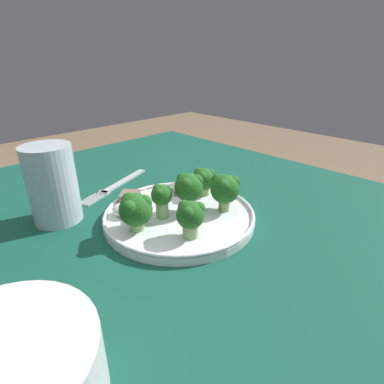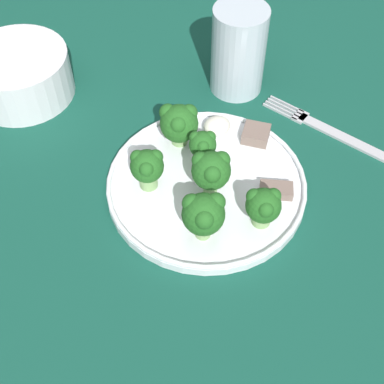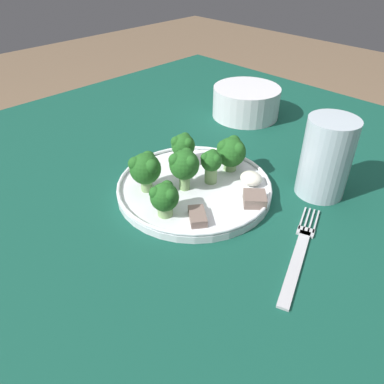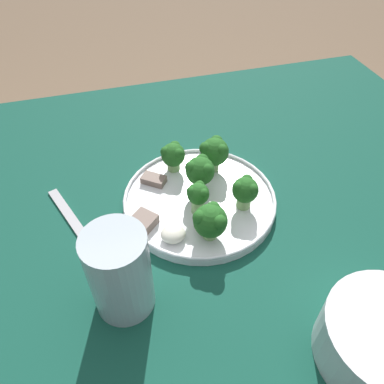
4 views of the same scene
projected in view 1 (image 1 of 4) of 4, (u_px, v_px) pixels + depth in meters
table at (157, 301)px, 0.49m from camera, size 1.07×1.01×0.76m
dinner_plate at (179, 215)px, 0.51m from camera, size 0.25×0.25×0.02m
fork at (117, 185)px, 0.64m from camera, size 0.09×0.19×0.00m
drinking_glass at (53, 189)px, 0.49m from camera, size 0.08×0.08×0.13m
broccoli_floret_near_rim_left at (190, 216)px, 0.43m from camera, size 0.04×0.04×0.06m
broccoli_floret_center_left at (225, 189)px, 0.50m from camera, size 0.05×0.05×0.06m
broccoli_floret_back_left at (134, 209)px, 0.44m from camera, size 0.05×0.05×0.06m
broccoli_floret_front_left at (162, 197)px, 0.48m from camera, size 0.04×0.03×0.06m
broccoli_floret_center_back at (204, 179)px, 0.56m from camera, size 0.04×0.04×0.05m
broccoli_floret_mid_cluster at (189, 187)px, 0.49m from camera, size 0.05×0.05×0.07m
meat_slice_front_slice at (130, 197)px, 0.55m from camera, size 0.05×0.05×0.02m
meat_slice_middle_slice at (179, 189)px, 0.58m from camera, size 0.05×0.04×0.01m
sauce_dollop at (123, 210)px, 0.50m from camera, size 0.04×0.03×0.02m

